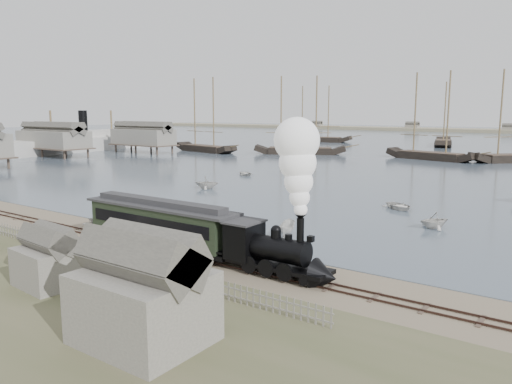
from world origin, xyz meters
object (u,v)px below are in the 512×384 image
Objects in this scene: locomotive at (290,209)px; beached_dinghy at (103,222)px; passenger_coach at (160,222)px; steamship at (84,131)px.

locomotive reaches higher than beached_dinghy.
steamship reaches higher than passenger_coach.
locomotive reaches higher than passenger_coach.
beached_dinghy is 0.08× the size of steamship.
locomotive is 118.43m from steamship.
locomotive is 12.50m from passenger_coach.
passenger_coach is (-12.25, 0.00, -2.52)m from locomotive.
steamship is at bearing 147.15° from passenger_coach.
steamship is at bearing 150.37° from locomotive.
passenger_coach is at bearing 180.00° from locomotive.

